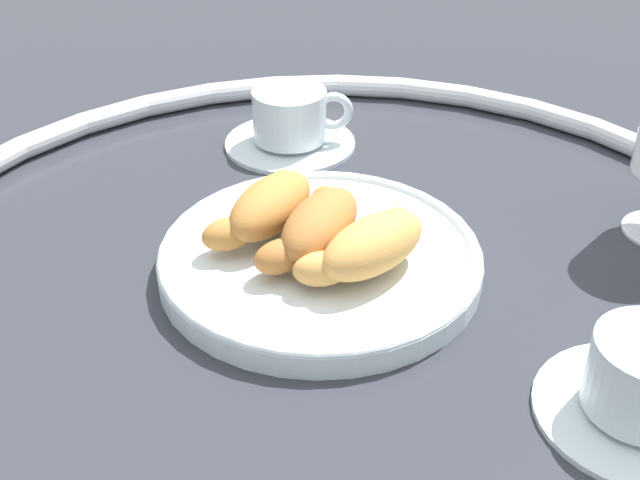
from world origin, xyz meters
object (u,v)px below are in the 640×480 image
(pastry_plate, at_px, (320,258))
(croissant_large, at_px, (370,245))
(croissant_small, at_px, (316,225))
(croissant_extra, at_px, (267,206))
(coffee_cup_far, at_px, (291,122))

(pastry_plate, bearing_deg, croissant_large, -101.44)
(croissant_small, distance_m, croissant_extra, 0.05)
(pastry_plate, relative_size, croissant_small, 1.91)
(croissant_extra, bearing_deg, croissant_large, -101.59)
(croissant_small, xyz_separation_m, coffee_cup_far, (0.20, 0.12, -0.02))
(croissant_large, height_order, croissant_extra, same)
(croissant_small, bearing_deg, coffee_cup_far, 30.60)
(pastry_plate, xyz_separation_m, croissant_extra, (0.01, 0.05, 0.03))
(coffee_cup_far, bearing_deg, croissant_extra, -160.13)
(pastry_plate, bearing_deg, croissant_small, 88.76)
(pastry_plate, height_order, croissant_large, croissant_large)
(croissant_small, relative_size, croissant_extra, 1.00)
(croissant_small, bearing_deg, pastry_plate, -91.24)
(croissant_extra, bearing_deg, coffee_cup_far, 19.87)
(coffee_cup_far, bearing_deg, pastry_plate, -148.72)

